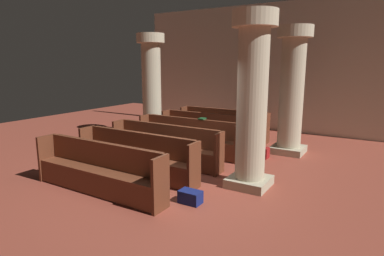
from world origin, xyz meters
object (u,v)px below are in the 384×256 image
(pew_row_4, at_px, (136,154))
(pew_row_1, at_px, (207,129))
(pillar_far_side, at_px, (152,84))
(pew_row_0, at_px, (223,123))
(pew_row_3, at_px, (165,144))
(lectern, at_px, (257,121))
(kneeler_box_red, at_px, (261,152))
(pew_row_5, at_px, (98,167))
(pew_row_2, at_px, (188,135))
(kneeler_box_navy, at_px, (190,197))
(hymn_book, at_px, (202,119))
(pillar_aisle_rear, at_px, (252,99))
(pillar_aisle_side, at_px, (292,89))

(pew_row_4, bearing_deg, pew_row_1, 90.00)
(pew_row_4, xyz_separation_m, pillar_far_side, (-2.27, 3.45, 1.26))
(pew_row_0, bearing_deg, pew_row_3, -90.00)
(pew_row_0, xyz_separation_m, pillar_far_side, (-2.27, -0.82, 1.26))
(lectern, bearing_deg, pew_row_4, -97.88)
(lectern, height_order, kneeler_box_red, lectern)
(pew_row_5, height_order, lectern, lectern)
(pew_row_2, bearing_deg, lectern, 77.10)
(pillar_far_side, bearing_deg, lectern, 32.87)
(pew_row_5, relative_size, pillar_far_side, 0.90)
(pillar_far_side, relative_size, kneeler_box_navy, 8.59)
(kneeler_box_navy, bearing_deg, pew_row_3, 136.73)
(pew_row_0, height_order, kneeler_box_navy, pew_row_0)
(kneeler_box_red, bearing_deg, lectern, 112.78)
(pillar_far_side, height_order, hymn_book, pillar_far_side)
(pew_row_5, bearing_deg, pew_row_1, 90.00)
(pew_row_0, distance_m, pillar_far_side, 2.72)
(pew_row_2, bearing_deg, pillar_aisle_rear, -31.06)
(pew_row_2, relative_size, kneeler_box_navy, 7.71)
(pew_row_1, bearing_deg, kneeler_box_navy, -65.26)
(pew_row_2, xyz_separation_m, pew_row_3, (0.00, -1.07, 0.00))
(pillar_aisle_rear, height_order, kneeler_box_navy, pillar_aisle_rear)
(hymn_book, height_order, kneeler_box_red, hymn_book)
(pew_row_5, bearing_deg, kneeler_box_red, 64.35)
(hymn_book, bearing_deg, pew_row_0, 99.50)
(pillar_far_side, bearing_deg, pillar_aisle_rear, -30.55)
(pew_row_1, xyz_separation_m, pew_row_4, (0.00, -3.20, 0.00))
(pew_row_4, relative_size, pillar_aisle_side, 0.90)
(pillar_far_side, distance_m, kneeler_box_red, 4.48)
(hymn_book, bearing_deg, pew_row_4, -98.01)
(pew_row_0, height_order, pillar_far_side, pillar_far_side)
(pew_row_0, distance_m, lectern, 1.35)
(lectern, height_order, hymn_book, lectern)
(pew_row_3, xyz_separation_m, pew_row_5, (0.00, -2.14, 0.00))
(pew_row_5, relative_size, hymn_book, 14.90)
(kneeler_box_navy, bearing_deg, hymn_book, 116.04)
(pillar_aisle_rear, xyz_separation_m, kneeler_box_red, (-0.47, 2.04, -1.62))
(pew_row_0, xyz_separation_m, pew_row_4, (0.00, -4.27, 0.00))
(pew_row_5, bearing_deg, pillar_aisle_rear, 37.89)
(pew_row_3, relative_size, lectern, 2.80)
(pew_row_1, distance_m, pew_row_2, 1.07)
(pew_row_3, bearing_deg, pew_row_4, -90.00)
(pew_row_0, relative_size, pew_row_2, 1.00)
(pew_row_0, bearing_deg, hymn_book, -80.50)
(hymn_book, height_order, kneeler_box_navy, hymn_book)
(pew_row_3, distance_m, lectern, 4.39)
(pew_row_4, xyz_separation_m, hymn_book, (0.33, 2.32, 0.46))
(pew_row_0, xyz_separation_m, kneeler_box_navy, (1.74, -4.84, -0.39))
(pew_row_5, distance_m, kneeler_box_navy, 1.85)
(pew_row_1, height_order, pillar_aisle_rear, pillar_aisle_rear)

